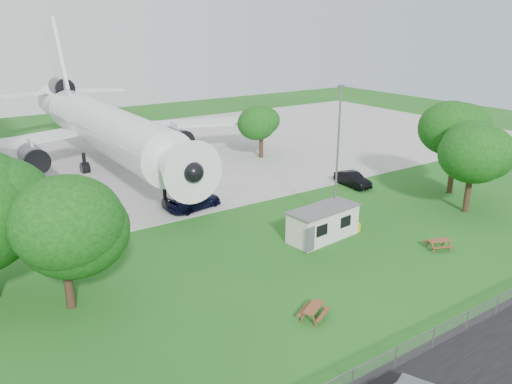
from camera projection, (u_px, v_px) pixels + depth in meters
ground at (306, 282)px, 33.95m from camera, size 160.00×160.00×0.00m
concrete_apron at (117, 161)px, 63.77m from camera, size 120.00×46.00×0.03m
airliner at (102, 125)px, 59.34m from camera, size 46.36×47.73×17.69m
site_cabin at (323, 223)px, 40.54m from camera, size 6.88×3.34×2.62m
picnic_west at (313, 318)px, 29.85m from camera, size 2.29×2.17×0.76m
picnic_east at (438, 249)px, 38.95m from camera, size 2.19×2.01×0.76m
fence at (420, 355)px, 26.50m from camera, size 58.00×0.04×1.30m
lamp_mast at (337, 160)px, 41.24m from camera, size 0.16×0.16×12.00m
tree_west_small at (61, 229)px, 29.31m from camera, size 6.94×6.94×8.70m
tree_east_front at (473, 153)px, 44.87m from camera, size 7.18×7.18×9.26m
tree_east_back at (457, 131)px, 49.80m from camera, size 6.69×6.69×9.90m
tree_far_apron at (261, 123)px, 64.02m from camera, size 5.35×5.35×7.23m
car_ne_sedan at (353, 179)px, 53.73m from camera, size 1.90×4.72×1.53m
car_apron_van at (194, 201)px, 47.10m from camera, size 5.86×3.30×1.60m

